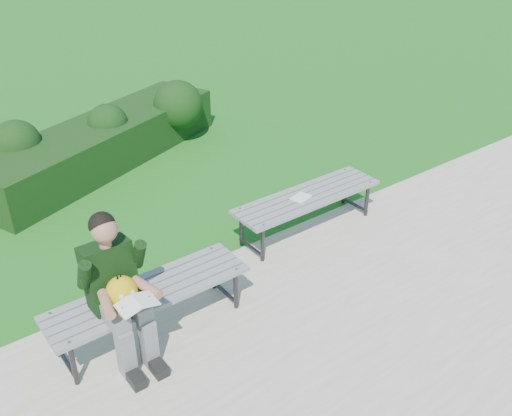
{
  "coord_description": "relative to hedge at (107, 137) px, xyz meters",
  "views": [
    {
      "loc": [
        -2.63,
        -4.24,
        3.54
      ],
      "look_at": [
        0.31,
        -0.32,
        0.69
      ],
      "focal_mm": 40.0,
      "sensor_mm": 36.0,
      "label": 1
    }
  ],
  "objects": [
    {
      "name": "ground",
      "position": [
        -0.16,
        -2.96,
        -0.37
      ],
      "size": [
        80.0,
        80.0,
        0.0
      ],
      "color": "#2C7822",
      "rests_on": "ground"
    },
    {
      "name": "paper_sheet",
      "position": [
        0.92,
        -3.1,
        0.1
      ],
      "size": [
        0.25,
        0.21,
        0.01
      ],
      "color": "white",
      "rests_on": "bench_right"
    },
    {
      "name": "seated_boy",
      "position": [
        -1.5,
        -3.65,
        0.34
      ],
      "size": [
        0.56,
        0.76,
        1.31
      ],
      "color": "gray",
      "rests_on": "walkway"
    },
    {
      "name": "walkway",
      "position": [
        -0.16,
        -4.71,
        -0.36
      ],
      "size": [
        30.0,
        3.5,
        0.02
      ],
      "color": "beige",
      "rests_on": "ground"
    },
    {
      "name": "bench_right",
      "position": [
        1.02,
        -3.1,
        0.04
      ],
      "size": [
        1.8,
        0.5,
        0.46
      ],
      "color": "gray",
      "rests_on": "walkway"
    },
    {
      "name": "bench_left",
      "position": [
        -1.2,
        -3.56,
        0.04
      ],
      "size": [
        1.8,
        0.5,
        0.46
      ],
      "color": "gray",
      "rests_on": "walkway"
    },
    {
      "name": "hedge",
      "position": [
        0.0,
        0.0,
        0.0
      ],
      "size": [
        3.96,
        2.33,
        0.94
      ],
      "color": "#1A4313",
      "rests_on": "ground"
    }
  ]
}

